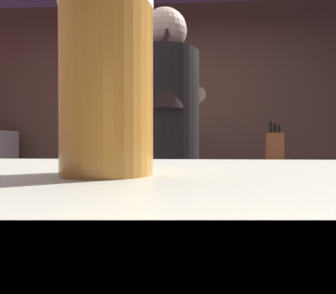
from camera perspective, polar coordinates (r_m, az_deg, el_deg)
name	(u,v)px	position (r m, az deg, el deg)	size (l,w,h in m)	color
wall_back	(171,118)	(3.48, 0.54, 5.73)	(5.20, 0.10, 2.70)	brown
prep_counter	(211,233)	(1.99, 8.47, -16.44)	(2.10, 0.60, 0.92)	brown
back_shelf	(153,187)	(3.24, -3.06, -7.90)	(0.76, 0.36, 1.12)	#393536
bartender	(165,154)	(1.45, -0.59, -1.31)	(0.47, 0.54, 1.72)	#262C37
knife_block	(275,147)	(2.10, 20.32, 0.04)	(0.10, 0.08, 0.28)	#915E36
mixing_bowl	(140,159)	(1.82, -5.54, -2.43)	(0.21, 0.21, 0.06)	slate
chefs_knife	(214,163)	(1.86, 8.98, -3.13)	(0.24, 0.03, 0.01)	silver
pint_glass_far	(107,82)	(0.26, -11.94, 12.36)	(0.08, 0.08, 0.16)	#C38033
bottle_olive_oil	(152,129)	(3.27, -3.21, 3.56)	(0.07, 0.07, 0.22)	#4C813D
bottle_vinegar	(128,130)	(3.31, -7.96, 3.37)	(0.06, 0.06, 0.20)	black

